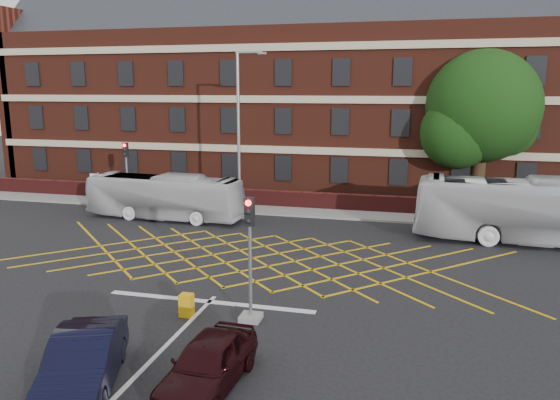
% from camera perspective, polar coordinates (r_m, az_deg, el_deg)
% --- Properties ---
extents(ground, '(120.00, 120.00, 0.00)m').
position_cam_1_polar(ground, '(23.78, -4.26, -7.48)').
color(ground, black).
rests_on(ground, ground).
extents(victorian_building, '(51.00, 12.17, 20.40)m').
position_cam_1_polar(victorian_building, '(43.84, 5.21, 11.67)').
color(victorian_building, '#521F15').
rests_on(victorian_building, ground).
extents(boundary_wall, '(56.00, 0.50, 1.10)m').
position_cam_1_polar(boundary_wall, '(35.77, 2.31, -0.02)').
color(boundary_wall, '#491413').
rests_on(boundary_wall, ground).
extents(far_pavement, '(60.00, 3.00, 0.12)m').
position_cam_1_polar(far_pavement, '(34.92, 1.97, -1.13)').
color(far_pavement, slate).
rests_on(far_pavement, ground).
extents(box_junction_hatching, '(8.22, 8.22, 0.02)m').
position_cam_1_polar(box_junction_hatching, '(25.58, -2.84, -6.05)').
color(box_junction_hatching, '#CC990C').
rests_on(box_junction_hatching, ground).
extents(stop_line, '(8.00, 0.30, 0.02)m').
position_cam_1_polar(stop_line, '(20.70, -7.38, -10.49)').
color(stop_line, silver).
rests_on(stop_line, ground).
extents(centre_line, '(0.15, 14.00, 0.02)m').
position_cam_1_polar(centre_line, '(15.48, -16.72, -19.00)').
color(centre_line, silver).
rests_on(centre_line, ground).
extents(bus_left, '(9.84, 2.85, 2.71)m').
position_cam_1_polar(bus_left, '(33.51, -11.95, 0.34)').
color(bus_left, silver).
rests_on(bus_left, ground).
extents(bus_right, '(12.15, 3.16, 3.36)m').
position_cam_1_polar(bus_right, '(30.42, 25.29, -1.05)').
color(bus_right, '#BCBCC0').
rests_on(bus_right, ground).
extents(car_navy, '(3.10, 4.85, 1.51)m').
position_cam_1_polar(car_navy, '(15.69, -19.90, -15.68)').
color(car_navy, black).
rests_on(car_navy, ground).
extents(car_maroon, '(1.85, 4.14, 1.38)m').
position_cam_1_polar(car_maroon, '(15.05, -7.53, -16.54)').
color(car_maroon, black).
rests_on(car_maroon, ground).
extents(deciduous_tree, '(7.48, 7.17, 10.21)m').
position_cam_1_polar(deciduous_tree, '(37.48, 20.30, 8.39)').
color(deciduous_tree, black).
rests_on(deciduous_tree, ground).
extents(traffic_light_near, '(0.70, 0.70, 4.27)m').
position_cam_1_polar(traffic_light_near, '(18.43, -3.13, -7.42)').
color(traffic_light_near, slate).
rests_on(traffic_light_near, ground).
extents(traffic_light_far, '(0.70, 0.70, 4.27)m').
position_cam_1_polar(traffic_light_far, '(37.35, -15.66, 1.95)').
color(traffic_light_far, slate).
rests_on(traffic_light_far, ground).
extents(street_lamp, '(2.25, 1.00, 9.83)m').
position_cam_1_polar(street_lamp, '(32.98, -4.20, 4.09)').
color(street_lamp, slate).
rests_on(street_lamp, ground).
extents(direction_signs, '(1.10, 0.16, 2.20)m').
position_cam_1_polar(direction_signs, '(38.70, -18.48, 1.52)').
color(direction_signs, gray).
rests_on(direction_signs, ground).
extents(utility_cabinet, '(0.44, 0.39, 0.80)m').
position_cam_1_polar(utility_cabinet, '(19.49, -9.74, -10.78)').
color(utility_cabinet, '#DDA20D').
rests_on(utility_cabinet, ground).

